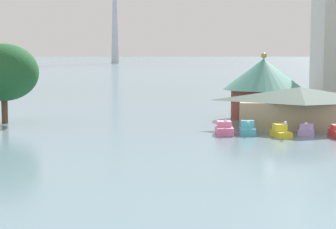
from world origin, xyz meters
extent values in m
cube|color=pink|center=(3.51, 37.39, 0.38)|extent=(1.92, 2.81, 0.77)
cube|color=pink|center=(3.47, 37.72, 1.04)|extent=(1.51, 1.34, 0.55)
cylinder|color=pink|center=(3.64, 36.35, 1.05)|extent=(0.14, 0.14, 0.56)
sphere|color=white|center=(3.64, 36.35, 1.47)|extent=(0.28, 0.28, 0.28)
cube|color=#4CB7CC|center=(5.77, 37.61, 0.35)|extent=(1.59, 2.28, 0.70)
cube|color=#5DCDE2|center=(5.75, 37.89, 1.06)|extent=(1.31, 1.06, 0.71)
cylinder|color=#4CB7CC|center=(5.81, 36.73, 0.94)|extent=(0.14, 0.14, 0.49)
sphere|color=white|center=(5.81, 36.73, 1.33)|extent=(0.28, 0.28, 0.28)
cube|color=yellow|center=(8.91, 36.52, 0.29)|extent=(2.07, 2.93, 0.57)
cube|color=yellow|center=(8.81, 36.84, 0.91)|extent=(1.45, 1.48, 0.66)
cylinder|color=yellow|center=(9.22, 35.51, 0.94)|extent=(0.14, 0.14, 0.74)
sphere|color=white|center=(9.22, 35.51, 1.48)|extent=(0.34, 0.34, 0.34)
cube|color=#B299D8|center=(11.49, 37.99, 0.28)|extent=(1.91, 2.46, 0.56)
cube|color=#C8ADF0|center=(11.54, 38.27, 0.83)|extent=(1.46, 1.22, 0.55)
cylinder|color=#B299D8|center=(11.33, 37.12, 0.83)|extent=(0.14, 0.14, 0.54)
sphere|color=white|center=(11.33, 37.12, 1.25)|extent=(0.30, 0.30, 0.30)
cube|color=tan|center=(11.30, 42.80, 1.47)|extent=(12.51, 6.47, 2.95)
pyramid|color=#42564C|center=(11.30, 42.80, 3.68)|extent=(13.51, 7.43, 1.47)
cylinder|color=brown|center=(7.97, 51.98, 1.78)|extent=(7.81, 7.81, 3.56)
cone|color=teal|center=(7.97, 51.98, 5.43)|extent=(9.86, 9.86, 3.75)
sphere|color=#B7993D|center=(7.97, 51.98, 7.66)|extent=(0.70, 0.70, 0.70)
cylinder|color=brown|center=(-21.53, 43.75, 1.28)|extent=(0.72, 0.72, 2.55)
ellipsoid|color=#1E5128|center=(-21.53, 43.75, 5.81)|extent=(7.91, 7.91, 6.51)
camera|label=1|loc=(4.34, -18.53, 8.09)|focal=61.23mm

